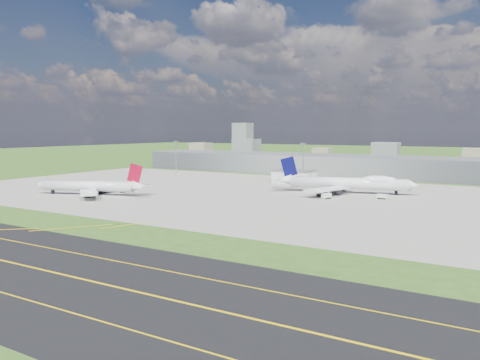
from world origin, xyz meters
The scene contains 21 objects.
ground centered at (0.00, 150.00, 0.00)m, with size 1400.00×1400.00×0.00m, color #33541A.
apron centered at (10.00, 40.00, 0.04)m, with size 360.00×190.00×0.08m, color gray.
terminal centered at (0.00, 165.00, 7.50)m, with size 300.00×42.00×15.00m, color gray.
ops_building centered at (10.00, 100.00, 4.00)m, with size 26.00×16.00×8.00m, color silver.
mast_west centered at (-100.00, 115.00, 17.71)m, with size 3.50×2.00×25.90m.
mast_center centered at (10.00, 115.00, 17.71)m, with size 3.50×2.00×25.90m.
airliner_red_twin centered at (-59.06, -9.50, 4.65)m, with size 61.55×46.75×17.45m.
airliner_blue_quad centered at (56.65, 67.13, 5.54)m, with size 75.80×58.61×19.95m.
tug_yellow centered at (-51.96, 5.89, 0.86)m, with size 3.70×3.35×1.64m.
van_white_near centered at (53.97, 41.10, 1.35)m, with size 4.22×5.82×2.69m.
van_white_far centered at (78.38, 54.53, 1.26)m, with size 5.03×2.80×2.49m.
bldg_far_w centered at (-220.00, 320.00, 9.00)m, with size 24.00×20.00×18.00m, color gray.
bldg_w centered at (-140.00, 300.00, 12.00)m, with size 28.00×22.00×24.00m, color slate.
bldg_cw centered at (-60.00, 340.00, 7.00)m, with size 20.00×18.00×14.00m, color gray.
bldg_c centered at (20.00, 310.00, 11.00)m, with size 26.00×20.00×22.00m, color slate.
bldg_ce centered at (100.00, 350.00, 8.00)m, with size 22.00×24.00×16.00m, color gray.
bldg_tall_w centered at (-180.00, 360.00, 22.00)m, with size 22.00×20.00×44.00m, color slate.
tree_far_w centered at (-200.00, 270.00, 5.18)m, with size 7.20×7.20×8.80m.
tree_w centered at (-110.00, 265.00, 4.86)m, with size 6.75×6.75×8.25m.
tree_c centered at (-20.00, 280.00, 5.84)m, with size 8.10×8.10×9.90m.
tree_e centered at (70.00, 275.00, 5.51)m, with size 7.65×7.65×9.35m.
Camera 1 is at (134.77, -182.74, 34.77)m, focal length 35.00 mm.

